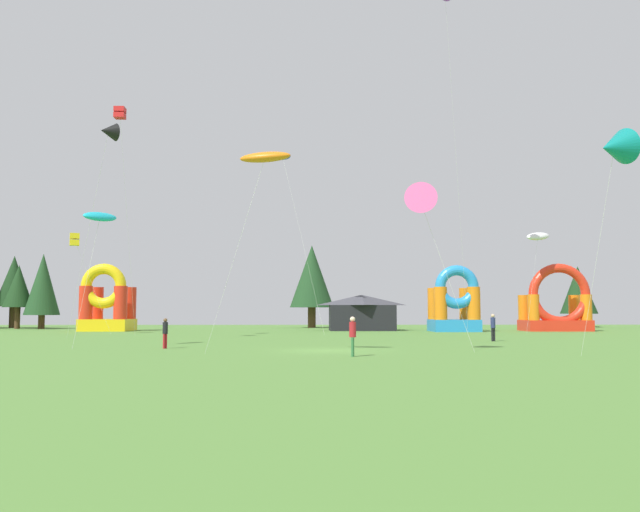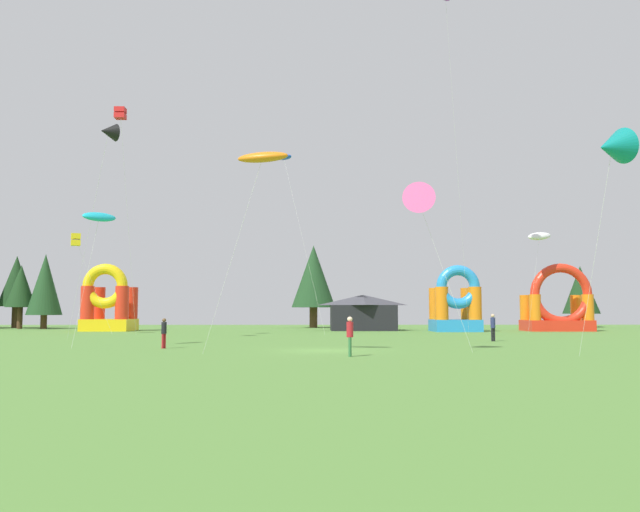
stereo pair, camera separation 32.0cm
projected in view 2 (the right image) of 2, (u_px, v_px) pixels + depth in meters
name	position (u px, v px, depth m)	size (l,w,h in m)	color
ground_plane	(324.00, 351.00, 33.66)	(120.00, 120.00, 0.00)	#548438
kite_pink_delta	(419.00, 202.00, 33.35)	(3.46, 2.03, 8.49)	#EA599E
kite_teal_delta	(612.00, 147.00, 28.50)	(2.13, 3.14, 10.05)	#0C7F7A
kite_white_parafoil	(539.00, 236.00, 63.02)	(3.62, 3.30, 9.93)	white
kite_blue_parafoil	(284.00, 157.00, 60.12)	(4.71, 4.68, 16.46)	blue
kite_black_delta	(109.00, 132.00, 45.06)	(4.96, 5.66, 14.94)	black
kite_orange_parafoil	(263.00, 157.00, 31.56)	(4.20, 1.55, 9.79)	orange
kite_yellow_box	(76.00, 240.00, 56.18)	(3.47, 1.68, 8.62)	yellow
kite_cyan_parafoil	(99.00, 217.00, 37.53)	(2.03, 2.57, 7.87)	#19B7CC
kite_red_box	(120.00, 114.00, 49.41)	(0.78, 6.62, 17.28)	red
person_left_edge	(164.00, 330.00, 35.68)	(0.39, 0.39, 1.64)	#B21E26
person_midfield	(493.00, 325.00, 43.85)	(0.41, 0.41, 1.82)	black
person_far_side	(350.00, 333.00, 29.44)	(0.35, 0.35, 1.78)	#33723F
inflatable_blue_arch	(456.00, 307.00, 63.96)	(4.45, 4.48, 6.40)	#268CD8
inflatable_red_slide	(108.00, 306.00, 65.60)	(4.69, 4.73, 6.65)	yellow
inflatable_orange_dome	(559.00, 308.00, 65.03)	(6.33, 4.00, 6.67)	red
festival_tent	(363.00, 313.00, 67.35)	(6.60, 4.43, 3.65)	black
tree_row_3	(16.00, 281.00, 77.74)	(4.06, 4.06, 8.51)	#4C331E
tree_row_4	(21.00, 287.00, 73.81)	(3.27, 3.27, 7.14)	#4C331E
tree_row_5	(45.00, 285.00, 73.50)	(3.86, 3.86, 8.38)	#4C331E
tree_row_6	(313.00, 277.00, 78.21)	(5.20, 5.20, 9.81)	#4C331E
tree_row_7	(581.00, 290.00, 80.37)	(4.41, 4.41, 7.47)	#4C331E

